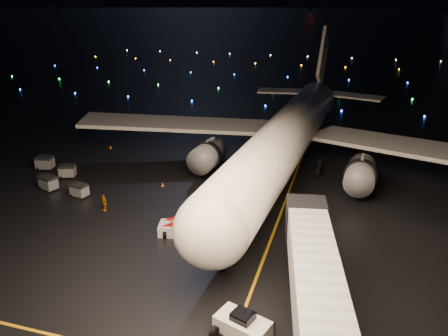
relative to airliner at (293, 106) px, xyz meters
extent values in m
plane|color=black|center=(-10.81, 272.62, -8.69)|extent=(2000.00, 2000.00, 0.00)
cube|color=orange|center=(1.19, -12.38, -8.68)|extent=(0.25, 80.00, 0.02)
cube|color=silver|center=(1.67, -33.47, -7.78)|extent=(4.27, 3.14, 1.82)
imported|color=#E16B00|center=(-17.71, -19.26, -7.77)|extent=(1.14, 0.99, 1.84)
cone|color=orange|center=(-8.11, -11.81, -8.44)|extent=(0.59, 0.59, 0.51)
cone|color=orange|center=(-8.10, -4.47, -8.45)|extent=(0.55, 0.55, 0.49)
cone|color=orange|center=(-14.27, -11.32, -8.44)|extent=(0.56, 0.56, 0.50)
cone|color=orange|center=(-28.12, -0.13, -8.44)|extent=(0.51, 0.51, 0.50)
cube|color=gray|center=(-27.24, -16.22, -7.81)|extent=(2.41, 2.01, 1.75)
cube|color=gray|center=(-22.43, -16.91, -7.89)|extent=(2.11, 1.67, 1.60)
cube|color=gray|center=(-32.11, -10.51, -7.77)|extent=(2.37, 1.83, 1.84)
cube|color=gray|center=(-27.43, -12.12, -7.85)|extent=(2.31, 1.95, 1.67)
camera|label=1|loc=(7.32, -57.16, 13.40)|focal=35.00mm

